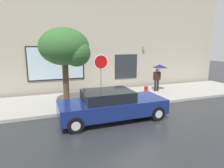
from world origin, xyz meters
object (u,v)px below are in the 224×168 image
object	(u,v)px
parked_car	(112,105)
street_tree	(67,48)
stop_sign	(101,70)
fire_hydrant	(146,93)
pedestrian_with_umbrella	(159,70)

from	to	relation	value
parked_car	street_tree	xyz separation A→B (m)	(-1.55, 2.31, 2.44)
street_tree	stop_sign	world-z (taller)	street_tree
street_tree	fire_hydrant	bearing A→B (deg)	-5.84
parked_car	fire_hydrant	size ratio (longest dim) A/B	5.74
fire_hydrant	pedestrian_with_umbrella	xyz separation A→B (m)	(1.90, 1.60, 1.06)
fire_hydrant	stop_sign	size ratio (longest dim) A/B	0.31
parked_car	street_tree	bearing A→B (deg)	123.87
parked_car	pedestrian_with_umbrella	distance (m)	5.93
street_tree	parked_car	bearing A→B (deg)	-56.13
pedestrian_with_umbrella	street_tree	size ratio (longest dim) A/B	0.46
pedestrian_with_umbrella	stop_sign	bearing A→B (deg)	-158.75
parked_car	fire_hydrant	bearing A→B (deg)	33.34
fire_hydrant	pedestrian_with_umbrella	size ratio (longest dim) A/B	0.45
parked_car	pedestrian_with_umbrella	xyz separation A→B (m)	(4.73, 3.46, 0.94)
pedestrian_with_umbrella	parked_car	bearing A→B (deg)	-143.84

